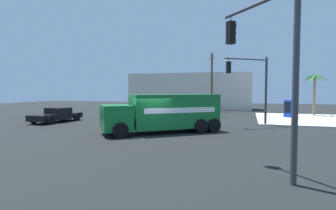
{
  "coord_description": "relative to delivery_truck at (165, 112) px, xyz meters",
  "views": [
    {
      "loc": [
        6.27,
        -17.03,
        3.02
      ],
      "look_at": [
        0.65,
        1.52,
        1.98
      ],
      "focal_mm": 28.57,
      "sensor_mm": 36.0,
      "label": 1
    }
  ],
  "objects": [
    {
      "name": "palm_tree_far",
      "position": [
        13.1,
        16.45,
        1.97
      ],
      "size": [
        2.77,
        2.5,
        4.81
      ],
      "color": "#7A6647",
      "rests_on": "sidewalk_corner_far"
    },
    {
      "name": "traffic_light_secondary",
      "position": [
        6.46,
        -8.26,
        2.75
      ],
      "size": [
        2.55,
        2.99,
        6.46
      ],
      "color": "#38383D",
      "rests_on": "ground"
    },
    {
      "name": "ground_plane",
      "position": [
        -0.5,
        -1.31,
        -1.45
      ],
      "size": [
        100.0,
        100.0,
        0.0
      ],
      "primitive_type": "plane",
      "color": "black"
    },
    {
      "name": "pickup_black",
      "position": [
        -11.95,
        3.11,
        -0.72
      ],
      "size": [
        2.66,
        5.37,
        1.38
      ],
      "color": "black",
      "rests_on": "ground"
    },
    {
      "name": "sidewalk_corner_far",
      "position": [
        12.77,
        11.96,
        -1.38
      ],
      "size": [
        12.26,
        12.26,
        0.14
      ],
      "primitive_type": "cube",
      "color": "beige",
      "rests_on": "ground"
    },
    {
      "name": "building_backdrop",
      "position": [
        -3.74,
        25.9,
        1.47
      ],
      "size": [
        19.98,
        6.0,
        5.84
      ],
      "primitive_type": "cube",
      "color": "beige",
      "rests_on": "ground"
    },
    {
      "name": "vending_machine_red",
      "position": [
        10.02,
        13.18,
        -0.38
      ],
      "size": [
        1.17,
        1.15,
        1.85
      ],
      "color": "#0F38B2",
      "rests_on": "sidewalk_corner_far"
    },
    {
      "name": "traffic_light_primary",
      "position": [
        6.1,
        5.39,
        2.48
      ],
      "size": [
        3.45,
        2.52,
        5.75
      ],
      "color": "#38383D",
      "rests_on": "sidewalk_corner_far"
    },
    {
      "name": "delivery_truck",
      "position": [
        0.0,
        0.0,
        0.0
      ],
      "size": [
        8.15,
        7.13,
        2.75
      ],
      "color": "#146B2D",
      "rests_on": "ground"
    },
    {
      "name": "utility_pole",
      "position": [
        0.64,
        20.3,
        2.88
      ],
      "size": [
        1.04,
        2.04,
        8.38
      ],
      "color": "brown",
      "rests_on": "ground"
    }
  ]
}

